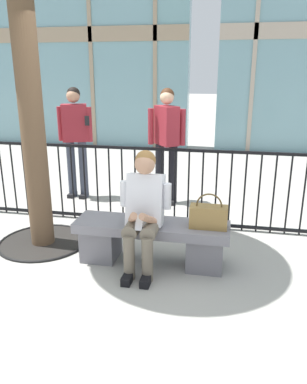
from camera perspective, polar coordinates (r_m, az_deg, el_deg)
ground_plane at (r=4.17m, az=-0.28°, el=-10.29°), size 60.00×60.00×0.00m
stone_bench at (r=4.05m, az=-0.28°, el=-6.90°), size 1.60×0.44×0.45m
seated_person_with_phone at (r=3.80m, az=-1.48°, el=-2.41°), size 0.52×0.66×1.21m
handbag_on_bench at (r=3.86m, az=8.17°, el=-3.56°), size 0.37×0.17×0.36m
bystander_at_railing at (r=6.11m, az=-11.50°, el=8.35°), size 0.55×0.34×1.71m
bystander_further_back at (r=5.69m, az=1.95°, el=8.03°), size 0.55×0.43×1.71m
plaza_railing at (r=4.93m, az=2.18°, el=0.76°), size 9.24×0.04×1.03m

